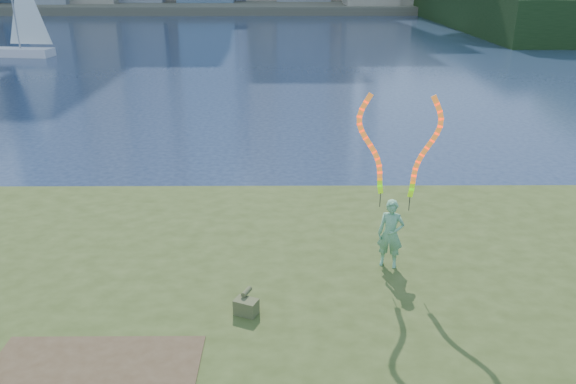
{
  "coord_description": "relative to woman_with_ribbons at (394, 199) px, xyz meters",
  "views": [
    {
      "loc": [
        0.71,
        -9.42,
        6.47
      ],
      "look_at": [
        0.78,
        1.0,
        2.3
      ],
      "focal_mm": 35.0,
      "sensor_mm": 36.0,
      "label": 1
    }
  ],
  "objects": [
    {
      "name": "woman_with_ribbons",
      "position": [
        0.0,
        0.0,
        0.0
      ],
      "size": [
        1.87,
        0.67,
        3.84
      ],
      "rotation": [
        0.0,
        0.0,
        -0.34
      ],
      "color": "#167729",
      "rests_on": "grassy_knoll"
    },
    {
      "name": "far_shore",
      "position": [
        -2.85,
        94.29,
        -1.66
      ],
      "size": [
        320.0,
        40.0,
        1.2
      ],
      "primitive_type": "cube",
      "color": "#504A3A",
      "rests_on": "ground"
    },
    {
      "name": "grassy_knoll",
      "position": [
        -2.85,
        -3.01,
        -1.92
      ],
      "size": [
        20.0,
        18.0,
        0.8
      ],
      "color": "#344217",
      "rests_on": "ground"
    },
    {
      "name": "ground",
      "position": [
        -2.85,
        -0.71,
        -2.26
      ],
      "size": [
        320.0,
        320.0,
        0.0
      ],
      "primitive_type": "plane",
      "color": "#19253E",
      "rests_on": "ground"
    },
    {
      "name": "sailboat",
      "position": [
        -22.47,
        34.71,
        -0.9
      ],
      "size": [
        5.27,
        2.23,
        7.9
      ],
      "rotation": [
        0.0,
        0.0,
        -0.14
      ],
      "color": "silver",
      "rests_on": "ground"
    },
    {
      "name": "canvas_bag",
      "position": [
        -2.82,
        -1.73,
        -1.3
      ],
      "size": [
        0.47,
        0.53,
        0.38
      ],
      "rotation": [
        0.0,
        0.0,
        -0.41
      ],
      "color": "#424627",
      "rests_on": "grassy_knoll"
    }
  ]
}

